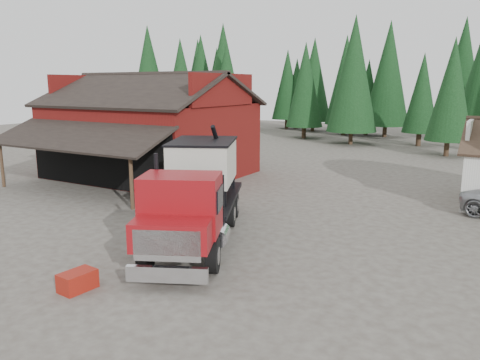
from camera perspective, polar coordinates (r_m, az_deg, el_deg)
The scene contains 8 objects.
ground at distance 19.79m, azimuth -5.13°, elevation -7.09°, with size 120.00×120.00×0.00m, color #4A423A.
red_barn at distance 33.56m, azimuth -10.83°, elevation 5.16°, with size 12.80×13.63×7.18m.
conifer_backdrop at distance 58.63m, azimuth 19.37°, elevation 4.73°, with size 76.00×16.00×16.00m, color black, non-canonical shape.
near_pine_a at distance 54.35m, azimuth -7.20°, elevation 11.56°, with size 4.40×4.40×11.40m.
near_pine_b at distance 45.52m, azimuth 24.41°, elevation 10.02°, with size 3.96×3.96×10.40m.
near_pine_d at distance 51.47m, azimuth 13.69°, elevation 12.45°, with size 5.28×5.28×13.40m.
feed_truck at distance 19.04m, azimuth -5.33°, elevation -1.17°, with size 6.71×10.31×4.57m.
equip_box at distance 15.77m, azimuth -19.19°, elevation -11.53°, with size 0.70×1.10×0.60m, color maroon.
Camera 1 is at (10.91, -15.25, 6.31)m, focal length 35.00 mm.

